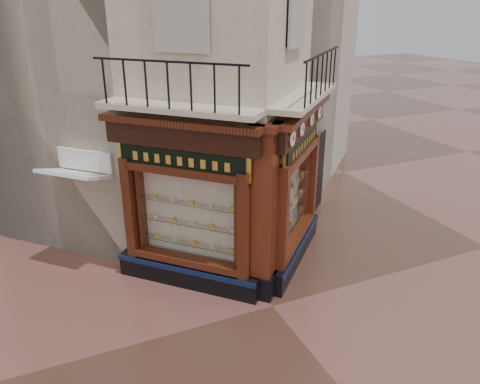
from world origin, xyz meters
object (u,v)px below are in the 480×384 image
awning (87,267)px  signboard_left (181,160)px  clock_a (292,138)px  clock_c (311,119)px  clock_d (319,112)px  signboard_right (302,144)px  corner_pilaster (264,217)px  clock_b (301,129)px

awning → signboard_left: (2.06, -1.80, 3.10)m
clock_a → clock_c: (1.20, 1.20, 0.00)m
clock_d → signboard_right: bearing=174.7°
clock_c → signboard_right: bearing=162.4°
awning → clock_c: bearing=-152.1°
clock_d → awning: bearing=125.0°
signboard_left → signboard_right: size_ratio=1.10×
signboard_left → clock_a: bearing=-161.8°
awning → clock_a: bearing=-169.6°
corner_pilaster → clock_c: corner_pilaster is taller
clock_b → signboard_right: 0.78m
clock_b → signboard_left: (-2.59, 0.48, -0.52)m
corner_pilaster → signboard_left: bearing=100.2°
clock_b → signboard_right: clock_b is taller
corner_pilaster → clock_b: bearing=-20.0°
corner_pilaster → clock_a: bearing=-47.0°
corner_pilaster → awning: bearing=96.4°
signboard_left → awning: bearing=3.8°
clock_b → awning: clock_b is taller
clock_a → signboard_right: (0.88, 1.03, -0.52)m
clock_c → clock_d: bearing=-0.0°
clock_b → clock_d: clock_d is taller
corner_pilaster → signboard_left: 2.12m
clock_a → clock_c: bearing=0.0°
signboard_left → clock_d: bearing=-123.7°
clock_a → signboard_right: size_ratio=0.19×
clock_c → signboard_left: bearing=138.0°
signboard_right → clock_c: bearing=-17.6°
clock_a → clock_b: bearing=0.0°
clock_d → awning: 7.01m
corner_pilaster → clock_d: 3.41m
corner_pilaster → clock_d: (2.38, 1.78, 1.67)m
clock_b → clock_c: (0.65, 0.65, 0.00)m
clock_d → awning: size_ratio=0.25×
corner_pilaster → signboard_right: corner_pilaster is taller
awning → clock_d: bearing=-145.0°
clock_a → signboard_right: 1.45m
corner_pilaster → signboard_right: size_ratio=1.93×
clock_a → clock_d: (1.80, 1.80, 0.00)m
clock_d → signboard_left: bearing=146.3°
clock_b → signboard_right: size_ratio=0.17×
signboard_left → signboard_right: bearing=-135.0°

